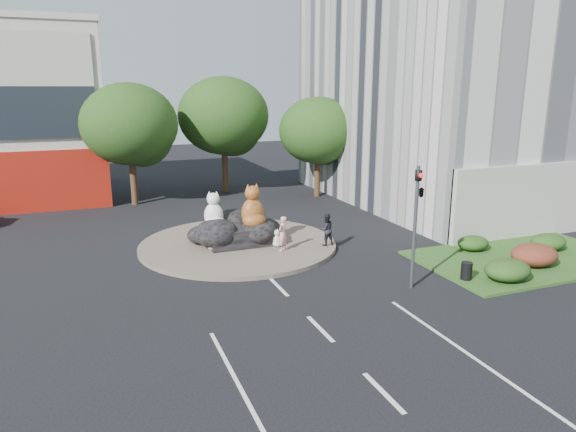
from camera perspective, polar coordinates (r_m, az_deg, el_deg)
name	(u,v)px	position (r m, az deg, el deg)	size (l,w,h in m)	color
ground	(320,329)	(17.74, 3.60, -12.42)	(120.00, 120.00, 0.00)	black
roundabout_island	(238,244)	(26.46, -5.56, -3.15)	(10.00, 10.00, 0.20)	brown
rock_plinth	(238,234)	(26.30, -5.58, -2.01)	(3.20, 2.60, 0.90)	black
grass_verge	(524,259)	(26.75, 24.75, -4.32)	(10.00, 6.00, 0.12)	#31531B
tree_left	(131,128)	(36.63, -17.08, 9.30)	(6.46, 6.46, 8.27)	#382314
tree_mid	(224,120)	(39.73, -7.10, 10.58)	(6.84, 6.84, 8.76)	#382314
tree_right	(318,134)	(38.04, 3.38, 9.11)	(5.70, 5.70, 7.30)	#382314
hedge_near_green	(507,270)	(23.21, 23.20, -5.53)	(2.00, 1.60, 0.90)	#1B3C13
hedge_red	(534,255)	(25.60, 25.68, -3.91)	(2.20, 1.76, 0.99)	#501515
hedge_mid_green	(548,242)	(28.38, 26.95, -2.57)	(1.80, 1.44, 0.81)	#1B3C13
hedge_back_green	(473,243)	(26.85, 19.87, -2.84)	(1.60, 1.28, 0.72)	#1B3C13
traffic_light	(419,201)	(20.67, 14.31, 1.67)	(0.44, 1.24, 5.00)	#595B60
street_lamp	(473,151)	(29.92, 19.88, 6.81)	(2.34, 0.22, 8.06)	#595B60
cat_white	(214,209)	(25.83, -8.28, 0.75)	(1.10, 0.96, 1.84)	white
cat_tabby	(253,205)	(25.60, -3.96, 1.18)	(1.33, 1.15, 2.22)	#C88129
kitten_calico	(213,240)	(25.24, -8.38, -2.66)	(0.60, 0.52, 1.00)	beige
kitten_white	(277,238)	(25.53, -1.24, -2.44)	(0.54, 0.47, 0.90)	beige
pedestrian_pink	(283,234)	(24.81, -0.61, -1.96)	(0.62, 0.41, 1.70)	pink
pedestrian_dark	(326,229)	(25.73, 4.26, -1.50)	(0.79, 0.62, 1.63)	black
litter_bin	(466,271)	(22.75, 19.21, -5.77)	(0.46, 0.46, 0.74)	black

